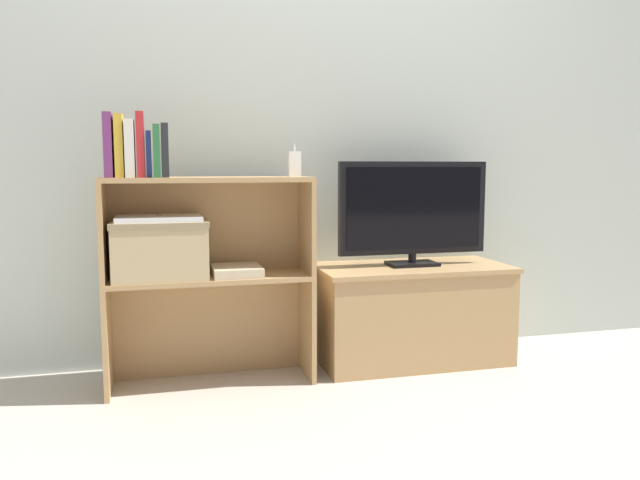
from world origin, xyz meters
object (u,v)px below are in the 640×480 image
object	(u,v)px
book_mustard	(119,146)
storage_basket_left	(160,247)
baby_monitor	(294,164)
book_forest	(157,151)
tv	(413,210)
book_charcoal	(165,151)
book_plum	(109,145)
book_crimson	(141,145)
book_ivory	(130,149)
laptop	(159,218)
tv_stand	(411,313)
book_navy	(149,154)
magazine_stack	(237,271)

from	to	relation	value
book_mustard	storage_basket_left	bearing A→B (deg)	7.13
book_mustard	baby_monitor	bearing A→B (deg)	2.69
book_forest	storage_basket_left	bearing A→B (deg)	83.02
baby_monitor	tv	bearing A→B (deg)	7.12
tv	book_charcoal	world-z (taller)	book_charcoal
book_plum	book_forest	world-z (taller)	book_plum
book_mustard	storage_basket_left	size ratio (longest dim) A/B	0.64
book_charcoal	book_crimson	bearing A→B (deg)	-180.00
book_plum	baby_monitor	bearing A→B (deg)	2.55
book_ivory	book_forest	xyz separation A→B (m)	(0.10, 0.00, -0.01)
book_crimson	book_charcoal	xyz separation A→B (m)	(0.09, 0.00, -0.02)
book_crimson	book_forest	size ratio (longest dim) A/B	1.23
book_crimson	laptop	xyz separation A→B (m)	(0.06, 0.02, -0.28)
storage_basket_left	book_charcoal	bearing A→B (deg)	-30.72
tv_stand	book_charcoal	size ratio (longest dim) A/B	4.25
book_charcoal	book_plum	bearing A→B (deg)	-180.00
laptop	book_charcoal	bearing A→B (deg)	-30.72
book_mustard	book_ivory	xyz separation A→B (m)	(0.04, 0.00, -0.01)
book_charcoal	storage_basket_left	world-z (taller)	book_charcoal
book_navy	book_charcoal	distance (m)	0.06
tv_stand	book_navy	world-z (taller)	book_navy
book_ivory	book_charcoal	xyz separation A→B (m)	(0.13, 0.00, -0.01)
tv	magazine_stack	bearing A→B (deg)	-173.89
book_ivory	book_forest	distance (m)	0.10
baby_monitor	storage_basket_left	bearing A→B (deg)	-178.43
book_mustard	baby_monitor	distance (m)	0.69
tv_stand	book_mustard	xyz separation A→B (m)	(-1.25, -0.10, 0.75)
tv_stand	laptop	world-z (taller)	laptop
book_plum	book_ivory	distance (m)	0.08
book_navy	storage_basket_left	bearing A→B (deg)	28.55
tv_stand	book_navy	xyz separation A→B (m)	(-1.14, -0.10, 0.72)
book_ivory	storage_basket_left	xyz separation A→B (m)	(0.10, 0.02, -0.38)
book_crimson	storage_basket_left	xyz separation A→B (m)	(0.06, 0.02, -0.40)
book_charcoal	baby_monitor	distance (m)	0.52
book_ivory	storage_basket_left	world-z (taller)	book_ivory
laptop	baby_monitor	bearing A→B (deg)	1.57
baby_monitor	magazine_stack	xyz separation A→B (m)	(-0.25, -0.02, -0.43)
book_forest	book_charcoal	size ratio (longest dim) A/B	0.97
tv	laptop	world-z (taller)	tv
storage_basket_left	book_plum	bearing A→B (deg)	-174.42
book_plum	book_crimson	distance (m)	0.12
magazine_stack	book_forest	bearing A→B (deg)	-177.00
book_navy	storage_basket_left	size ratio (longest dim) A/B	0.47
book_mustard	book_navy	xyz separation A→B (m)	(0.11, 0.00, -0.03)
book_forest	storage_basket_left	xyz separation A→B (m)	(0.00, 0.02, -0.37)
tv	book_forest	xyz separation A→B (m)	(-1.11, -0.10, 0.25)
book_plum	storage_basket_left	bearing A→B (deg)	5.58
book_forest	book_navy	bearing A→B (deg)	180.00
book_mustard	storage_basket_left	world-z (taller)	book_mustard
book_plum	magazine_stack	size ratio (longest dim) A/B	1.09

